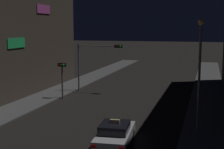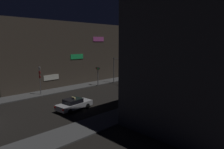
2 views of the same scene
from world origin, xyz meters
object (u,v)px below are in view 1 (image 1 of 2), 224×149
at_px(taxi, 115,134).
at_px(traffic_light_overhead, 95,57).
at_px(street_lamp_far_block, 200,51).
at_px(traffic_light_left_kerb, 62,73).
at_px(street_lamp_near_block, 200,64).

relative_size(taxi, traffic_light_overhead, 0.89).
bearing_deg(taxi, street_lamp_far_block, 76.95).
bearing_deg(street_lamp_far_block, traffic_light_left_kerb, -150.57).
bearing_deg(street_lamp_far_block, taxi, -103.05).
relative_size(taxi, street_lamp_near_block, 0.63).
relative_size(traffic_light_overhead, street_lamp_near_block, 0.71).
distance_m(traffic_light_overhead, street_lamp_near_block, 15.75).
distance_m(street_lamp_near_block, street_lamp_far_block, 14.17).
bearing_deg(traffic_light_left_kerb, taxi, -52.81).
height_order(taxi, traffic_light_left_kerb, traffic_light_left_kerb).
bearing_deg(traffic_light_left_kerb, traffic_light_overhead, 65.47).
relative_size(traffic_light_left_kerb, street_lamp_near_block, 0.49).
distance_m(traffic_light_left_kerb, street_lamp_far_block, 14.53).
distance_m(traffic_light_overhead, street_lamp_far_block, 11.01).
distance_m(taxi, street_lamp_far_block, 18.93).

